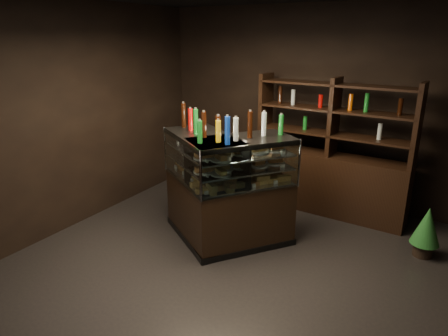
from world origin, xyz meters
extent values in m
plane|color=black|center=(0.00, 0.00, 0.00)|extent=(5.00, 5.00, 0.00)
cube|color=black|center=(0.00, 2.50, 1.50)|extent=(5.00, 0.02, 3.00)
cube|color=black|center=(0.00, -2.50, 1.50)|extent=(5.00, 0.02, 3.00)
cube|color=black|center=(-2.50, 0.00, 1.50)|extent=(0.02, 5.00, 3.00)
cube|color=black|center=(-0.22, 0.53, 0.41)|extent=(1.25, 1.36, 0.81)
cube|color=black|center=(-0.22, 0.53, 0.04)|extent=(1.29, 1.40, 0.08)
cube|color=black|center=(-0.22, 0.53, 1.36)|extent=(1.25, 1.36, 0.06)
cube|color=silver|center=(-0.22, 0.53, 0.82)|extent=(1.18, 1.29, 0.02)
cube|color=silver|center=(-0.22, 0.53, 1.01)|extent=(1.18, 1.29, 0.02)
cube|color=silver|center=(-0.22, 0.53, 1.18)|extent=(1.18, 1.29, 0.02)
cube|color=white|center=(0.03, 0.34, 1.10)|extent=(0.76, 0.99, 0.57)
cylinder|color=silver|center=(0.40, 0.84, 1.10)|extent=(0.03, 0.03, 0.59)
cylinder|color=silver|center=(-0.35, -0.15, 1.10)|extent=(0.03, 0.03, 0.59)
cube|color=black|center=(-0.69, 0.46, 0.41)|extent=(1.38, 1.21, 0.81)
cube|color=black|center=(-0.69, 0.46, 0.04)|extent=(1.42, 1.25, 0.08)
cube|color=black|center=(-0.69, 0.46, 1.36)|extent=(1.38, 1.21, 0.06)
cube|color=silver|center=(-0.69, 0.46, 0.82)|extent=(1.31, 1.14, 0.02)
cube|color=silver|center=(-0.69, 0.46, 1.01)|extent=(1.31, 1.14, 0.02)
cube|color=silver|center=(-0.69, 0.46, 1.18)|extent=(1.31, 1.14, 0.02)
cube|color=white|center=(-0.87, 0.19, 1.10)|extent=(1.03, 0.70, 0.57)
cylinder|color=silver|center=(-0.35, -0.15, 1.10)|extent=(0.03, 0.03, 0.59)
cylinder|color=silver|center=(-1.38, 0.55, 1.10)|extent=(0.03, 0.03, 0.59)
cube|color=#D1874B|center=(-0.51, 0.10, 0.86)|extent=(0.18, 0.20, 0.06)
cube|color=#D1874B|center=(-0.42, 0.22, 0.86)|extent=(0.18, 0.20, 0.06)
cube|color=#D1874B|center=(-0.33, 0.34, 0.86)|extent=(0.18, 0.20, 0.06)
cube|color=#D1874B|center=(-0.24, 0.45, 0.86)|extent=(0.18, 0.20, 0.06)
cube|color=#D1874B|center=(-0.15, 0.57, 0.86)|extent=(0.18, 0.20, 0.06)
cube|color=#D1874B|center=(-0.06, 0.69, 0.86)|extent=(0.18, 0.20, 0.06)
cube|color=#D1874B|center=(0.03, 0.81, 0.86)|extent=(0.18, 0.20, 0.06)
cube|color=#D1874B|center=(0.12, 0.93, 0.86)|extent=(0.18, 0.20, 0.06)
cylinder|color=white|center=(-0.51, 0.16, 1.03)|extent=(0.24, 0.24, 0.02)
cube|color=#D1874B|center=(-0.51, 0.16, 1.06)|extent=(0.17, 0.19, 0.05)
cylinder|color=white|center=(-0.36, 0.35, 1.03)|extent=(0.24, 0.24, 0.02)
cube|color=#D1874B|center=(-0.36, 0.35, 1.06)|extent=(0.17, 0.19, 0.05)
cylinder|color=white|center=(-0.22, 0.53, 1.03)|extent=(0.24, 0.24, 0.02)
cube|color=#D1874B|center=(-0.22, 0.53, 1.06)|extent=(0.17, 0.19, 0.05)
cylinder|color=white|center=(-0.08, 0.72, 1.03)|extent=(0.24, 0.24, 0.02)
cube|color=#D1874B|center=(-0.08, 0.72, 1.06)|extent=(0.17, 0.19, 0.05)
cylinder|color=white|center=(0.07, 0.91, 1.03)|extent=(0.24, 0.24, 0.02)
cube|color=#D1874B|center=(0.07, 0.91, 1.06)|extent=(0.17, 0.19, 0.05)
cylinder|color=white|center=(-0.51, 0.16, 1.20)|extent=(0.24, 0.24, 0.02)
cube|color=#D1874B|center=(-0.51, 0.16, 1.24)|extent=(0.17, 0.19, 0.05)
cylinder|color=white|center=(-0.36, 0.35, 1.20)|extent=(0.24, 0.24, 0.02)
cube|color=#D1874B|center=(-0.36, 0.35, 1.24)|extent=(0.17, 0.19, 0.05)
cylinder|color=white|center=(-0.22, 0.53, 1.20)|extent=(0.24, 0.24, 0.02)
cube|color=#D1874B|center=(-0.22, 0.53, 1.24)|extent=(0.17, 0.19, 0.05)
cylinder|color=white|center=(-0.08, 0.72, 1.20)|extent=(0.24, 0.24, 0.02)
cube|color=#D1874B|center=(-0.08, 0.72, 1.24)|extent=(0.17, 0.19, 0.05)
cylinder|color=white|center=(0.07, 0.91, 1.20)|extent=(0.24, 0.24, 0.02)
cube|color=#D1874B|center=(0.07, 0.91, 1.24)|extent=(0.17, 0.19, 0.05)
cube|color=#D1874B|center=(-1.14, 0.72, 0.86)|extent=(0.20, 0.18, 0.06)
cube|color=#D1874B|center=(-1.02, 0.64, 0.86)|extent=(0.20, 0.18, 0.06)
cube|color=#D1874B|center=(-0.90, 0.56, 0.86)|extent=(0.20, 0.18, 0.06)
cube|color=#D1874B|center=(-0.77, 0.47, 0.86)|extent=(0.20, 0.18, 0.06)
cube|color=#D1874B|center=(-0.65, 0.39, 0.86)|extent=(0.20, 0.18, 0.06)
cube|color=#D1874B|center=(-0.53, 0.31, 0.86)|extent=(0.20, 0.18, 0.06)
cube|color=#D1874B|center=(-0.40, 0.22, 0.86)|extent=(0.20, 0.18, 0.06)
cube|color=#D1874B|center=(-0.28, 0.14, 0.86)|extent=(0.20, 0.18, 0.06)
cylinder|color=white|center=(-1.08, 0.72, 1.03)|extent=(0.24, 0.24, 0.02)
cube|color=#D1874B|center=(-1.08, 0.72, 1.06)|extent=(0.19, 0.16, 0.05)
cylinder|color=white|center=(-0.89, 0.59, 1.03)|extent=(0.24, 0.24, 0.02)
cube|color=#D1874B|center=(-0.89, 0.59, 1.06)|extent=(0.19, 0.16, 0.05)
cylinder|color=white|center=(-0.69, 0.46, 1.03)|extent=(0.24, 0.24, 0.02)
cube|color=#D1874B|center=(-0.69, 0.46, 1.06)|extent=(0.19, 0.16, 0.05)
cylinder|color=white|center=(-0.50, 0.32, 1.03)|extent=(0.24, 0.24, 0.02)
cube|color=#D1874B|center=(-0.50, 0.32, 1.06)|extent=(0.19, 0.16, 0.05)
cylinder|color=white|center=(-0.30, 0.19, 1.03)|extent=(0.24, 0.24, 0.02)
cube|color=#D1874B|center=(-0.30, 0.19, 1.06)|extent=(0.19, 0.16, 0.05)
cylinder|color=white|center=(-1.08, 0.72, 1.20)|extent=(0.24, 0.24, 0.02)
cube|color=#D1874B|center=(-1.08, 0.72, 1.24)|extent=(0.19, 0.16, 0.05)
cylinder|color=white|center=(-0.89, 0.59, 1.20)|extent=(0.24, 0.24, 0.02)
cube|color=#D1874B|center=(-0.89, 0.59, 1.24)|extent=(0.19, 0.16, 0.05)
cylinder|color=white|center=(-0.69, 0.46, 1.20)|extent=(0.24, 0.24, 0.02)
cube|color=#D1874B|center=(-0.69, 0.46, 1.24)|extent=(0.19, 0.16, 0.05)
cylinder|color=white|center=(-0.50, 0.32, 1.20)|extent=(0.24, 0.24, 0.02)
cube|color=#D1874B|center=(-0.50, 0.32, 1.24)|extent=(0.19, 0.16, 0.05)
cylinder|color=white|center=(-0.30, 0.19, 1.20)|extent=(0.24, 0.24, 0.02)
cube|color=#D1874B|center=(-0.30, 0.19, 1.24)|extent=(0.19, 0.16, 0.05)
cylinder|color=#D8590A|center=(-0.54, 0.12, 1.53)|extent=(0.06, 0.06, 0.28)
cylinder|color=silver|center=(-0.54, 0.12, 1.68)|extent=(0.03, 0.03, 0.02)
cylinder|color=#147223|center=(-0.41, 0.28, 1.53)|extent=(0.06, 0.06, 0.28)
cylinder|color=silver|center=(-0.41, 0.28, 1.68)|extent=(0.03, 0.03, 0.02)
cylinder|color=silver|center=(-0.28, 0.45, 1.53)|extent=(0.06, 0.06, 0.28)
cylinder|color=silver|center=(-0.28, 0.45, 1.68)|extent=(0.03, 0.03, 0.02)
cylinder|color=#B20C0A|center=(-0.16, 0.62, 1.53)|extent=(0.06, 0.06, 0.28)
cylinder|color=silver|center=(-0.16, 0.62, 1.68)|extent=(0.03, 0.03, 0.02)
cylinder|color=black|center=(-0.03, 0.78, 1.53)|extent=(0.06, 0.06, 0.28)
cylinder|color=silver|center=(-0.03, 0.78, 1.68)|extent=(0.03, 0.03, 0.02)
cylinder|color=yellow|center=(0.10, 0.95, 1.53)|extent=(0.06, 0.06, 0.28)
cylinder|color=silver|center=(0.10, 0.95, 1.68)|extent=(0.03, 0.03, 0.02)
cylinder|color=#D8590A|center=(-1.13, 0.75, 1.53)|extent=(0.06, 0.06, 0.28)
cylinder|color=silver|center=(-1.13, 0.75, 1.68)|extent=(0.03, 0.03, 0.02)
cylinder|color=#147223|center=(-0.95, 0.63, 1.53)|extent=(0.06, 0.06, 0.28)
cylinder|color=silver|center=(-0.95, 0.63, 1.68)|extent=(0.03, 0.03, 0.02)
cylinder|color=silver|center=(-0.78, 0.51, 1.53)|extent=(0.06, 0.06, 0.28)
cylinder|color=silver|center=(-0.78, 0.51, 1.68)|extent=(0.03, 0.03, 0.02)
cylinder|color=#B20C0A|center=(-0.61, 0.40, 1.53)|extent=(0.06, 0.06, 0.28)
cylinder|color=silver|center=(-0.61, 0.40, 1.68)|extent=(0.03, 0.03, 0.02)
cylinder|color=black|center=(-0.43, 0.28, 1.53)|extent=(0.06, 0.06, 0.28)
cylinder|color=silver|center=(-0.43, 0.28, 1.68)|extent=(0.03, 0.03, 0.02)
cylinder|color=yellow|center=(-0.26, 0.16, 1.53)|extent=(0.06, 0.06, 0.28)
cylinder|color=silver|center=(-0.26, 0.16, 1.68)|extent=(0.03, 0.03, 0.02)
cylinder|color=black|center=(1.84, 1.37, 0.08)|extent=(0.22, 0.22, 0.17)
cone|color=#18551C|center=(1.84, 1.37, 0.40)|extent=(0.33, 0.33, 0.46)
cone|color=#18551C|center=(1.84, 1.37, 0.55)|extent=(0.26, 0.26, 0.32)
cube|color=black|center=(0.45, 2.05, 0.45)|extent=(2.26, 0.57, 0.90)
cube|color=black|center=(-0.63, 2.12, 1.45)|extent=(0.08, 0.38, 1.10)
cube|color=black|center=(0.45, 2.05, 1.45)|extent=(0.08, 0.38, 1.10)
cube|color=black|center=(1.53, 1.98, 1.45)|extent=(0.08, 0.38, 1.10)
cube|color=black|center=(0.45, 2.05, 1.20)|extent=(2.21, 0.52, 0.03)
cube|color=black|center=(0.45, 2.05, 1.55)|extent=(2.21, 0.52, 0.03)
cube|color=black|center=(0.45, 2.05, 1.90)|extent=(2.21, 0.52, 0.03)
cylinder|color=#D8590A|center=(-0.40, 2.11, 1.32)|extent=(0.06, 0.06, 0.22)
cylinder|color=#147223|center=(-0.19, 2.09, 1.32)|extent=(0.06, 0.06, 0.22)
cylinder|color=silver|center=(0.03, 2.08, 1.32)|extent=(0.06, 0.06, 0.22)
cylinder|color=#B20C0A|center=(0.24, 2.06, 1.32)|extent=(0.06, 0.06, 0.22)
cylinder|color=black|center=(0.45, 2.05, 1.32)|extent=(0.06, 0.06, 0.22)
cylinder|color=yellow|center=(0.66, 2.04, 1.32)|extent=(0.06, 0.06, 0.22)
cylinder|color=#0F38B2|center=(0.87, 2.02, 1.32)|extent=(0.06, 0.06, 0.22)
cylinder|color=#D8590A|center=(1.09, 2.01, 1.32)|extent=(0.06, 0.06, 0.22)
cylinder|color=#147223|center=(1.30, 1.99, 1.32)|extent=(0.06, 0.06, 0.22)
camera|label=1|loc=(1.90, -3.52, 2.54)|focal=32.00mm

